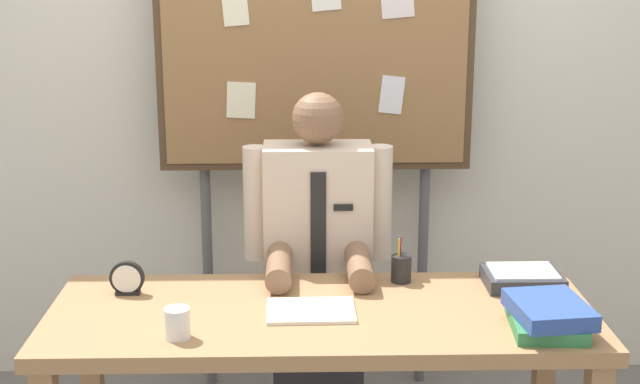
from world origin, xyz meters
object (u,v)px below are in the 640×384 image
Objects in this scene: open_notebook at (311,311)px; coffee_mug at (177,323)px; paper_tray at (522,278)px; book_stack at (548,315)px; pen_holder at (401,268)px; desk_clock at (127,279)px; desk at (321,338)px; person at (318,286)px; bulletin_board at (315,57)px.

open_notebook is 0.44m from coffee_mug.
paper_tray is (1.13, 0.41, -0.02)m from coffee_mug.
book_stack is 1.07× the size of open_notebook.
desk_clock is at bearing -174.00° from pen_holder.
desk is 0.68m from desk_clock.
book_stack is at bearing -46.71° from pen_holder.
desk_clock is at bearing -178.03° from paper_tray.
book_stack is at bearing -14.07° from desk.
paper_tray is (0.73, 0.22, 0.02)m from open_notebook.
book_stack is 1.12m from coffee_mug.
desk_clock is at bearing 166.25° from book_stack.
person is 0.56m from open_notebook.
desk_clock is 0.44× the size of paper_tray.
open_notebook is 1.75× the size of pen_holder.
desk is 0.74m from paper_tray.
paper_tray is (1.34, 0.05, -0.02)m from desk_clock.
desk is 5.84× the size of book_stack.
open_notebook is (-0.03, -0.99, -0.69)m from bulletin_board.
book_stack is at bearing -92.27° from paper_tray.
open_notebook is (-0.03, -0.54, 0.12)m from person.
coffee_mug is (0.21, -0.36, -0.01)m from desk_clock.
book_stack is at bearing -13.75° from desk_clock.
book_stack is at bearing -59.10° from bulletin_board.
pen_holder is (0.28, -0.72, -0.65)m from bulletin_board.
bulletin_board is 1.48m from book_stack.
paper_tray is at bearing 87.73° from book_stack.
person is 0.78m from paper_tray.
bulletin_board reaches higher than open_notebook.
open_notebook is (-0.72, 0.15, -0.04)m from book_stack.
desk_clock is 0.42m from coffee_mug.
pen_holder is at bearing 32.53° from coffee_mug.
bulletin_board is at bearing 88.08° from open_notebook.
book_stack and coffee_mug have the same top height.
pen_holder is (0.28, -0.27, 0.17)m from person.
person is at bearing -90.01° from bulletin_board.
desk is 6.27× the size of open_notebook.
pen_holder reaches higher than open_notebook.
desk_clock is (-0.65, -0.82, -0.65)m from bulletin_board.
desk_clock is (-0.65, -0.37, 0.17)m from person.
paper_tray is (0.70, 0.20, 0.12)m from desk.
desk is at bearing -90.00° from person.
coffee_mug is at bearing -147.47° from pen_holder.
desk_clock is at bearing 120.78° from coffee_mug.
bulletin_board reaches higher than person.
desk is at bearing 31.11° from open_notebook.
paper_tray reaches higher than open_notebook.
open_notebook is at bearing -15.85° from desk_clock.
bulletin_board is 1.41m from coffee_mug.
bulletin_board is at bearing 90.00° from desk.
book_stack is (0.68, -0.69, 0.16)m from person.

